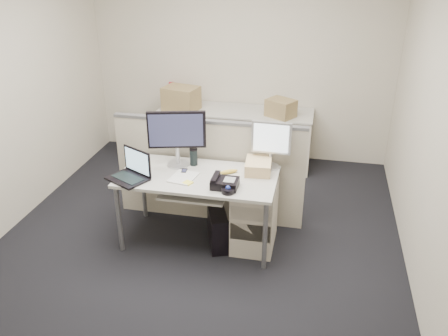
% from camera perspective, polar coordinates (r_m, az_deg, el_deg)
% --- Properties ---
extents(floor, '(4.00, 4.50, 0.01)m').
position_cam_1_polar(floor, '(4.89, -2.95, -8.62)').
color(floor, black).
rests_on(floor, ground).
extents(wall_back, '(4.00, 0.02, 2.70)m').
position_cam_1_polar(wall_back, '(6.39, 2.01, 13.05)').
color(wall_back, beige).
rests_on(wall_back, ground).
extents(wall_front, '(4.00, 0.02, 2.70)m').
position_cam_1_polar(wall_front, '(2.41, -17.60, -11.13)').
color(wall_front, beige).
rests_on(wall_front, ground).
extents(wall_right, '(0.02, 4.50, 2.70)m').
position_cam_1_polar(wall_right, '(4.24, 23.84, 4.18)').
color(wall_right, beige).
rests_on(wall_right, ground).
extents(desk, '(1.50, 0.75, 0.73)m').
position_cam_1_polar(desk, '(4.54, -3.14, -1.63)').
color(desk, beige).
rests_on(desk, floor).
extents(keyboard_tray, '(0.62, 0.32, 0.02)m').
position_cam_1_polar(keyboard_tray, '(4.41, -3.72, -3.19)').
color(keyboard_tray, beige).
rests_on(keyboard_tray, desk).
extents(drawer_pedestal, '(0.40, 0.55, 0.65)m').
position_cam_1_polar(drawer_pedestal, '(4.66, 3.71, -5.71)').
color(drawer_pedestal, beige).
rests_on(drawer_pedestal, floor).
extents(cubicle_partition, '(2.00, 0.06, 1.10)m').
position_cam_1_polar(cubicle_partition, '(4.98, -1.80, -0.50)').
color(cubicle_partition, '#B9AA98').
rests_on(cubicle_partition, floor).
extents(back_counter, '(2.00, 0.60, 0.72)m').
position_cam_1_polar(back_counter, '(6.38, 1.36, 3.73)').
color(back_counter, beige).
rests_on(back_counter, floor).
extents(monitor_main, '(0.60, 0.35, 0.56)m').
position_cam_1_polar(monitor_main, '(4.62, -5.67, 3.50)').
color(monitor_main, black).
rests_on(monitor_main, desk).
extents(monitor_small, '(0.39, 0.21, 0.47)m').
position_cam_1_polar(monitor_small, '(4.59, 5.67, 2.73)').
color(monitor_small, '#B7B7BC').
rests_on(monitor_small, desk).
extents(laptop, '(0.44, 0.41, 0.27)m').
position_cam_1_polar(laptop, '(4.46, -11.67, 0.15)').
color(laptop, black).
rests_on(laptop, desk).
extents(trackball, '(0.14, 0.14, 0.05)m').
position_cam_1_polar(trackball, '(4.19, 0.49, -2.73)').
color(trackball, black).
rests_on(trackball, desk).
extents(desk_phone, '(0.24, 0.20, 0.08)m').
position_cam_1_polar(desk_phone, '(4.28, 0.10, -1.86)').
color(desk_phone, black).
rests_on(desk_phone, desk).
extents(paper_stack, '(0.26, 0.31, 0.01)m').
position_cam_1_polar(paper_stack, '(4.47, -4.91, -1.13)').
color(paper_stack, silver).
rests_on(paper_stack, desk).
extents(sticky_pad, '(0.11, 0.11, 0.01)m').
position_cam_1_polar(sticky_pad, '(4.37, -4.40, -1.79)').
color(sticky_pad, '#FFEE45').
rests_on(sticky_pad, desk).
extents(travel_mug, '(0.09, 0.09, 0.16)m').
position_cam_1_polar(travel_mug, '(4.70, -3.67, 1.28)').
color(travel_mug, black).
rests_on(travel_mug, desk).
extents(banana, '(0.18, 0.13, 0.04)m').
position_cam_1_polar(banana, '(4.53, 0.58, -0.44)').
color(banana, yellow).
rests_on(banana, desk).
extents(cellphone, '(0.06, 0.10, 0.01)m').
position_cam_1_polar(cellphone, '(4.59, -4.81, -0.37)').
color(cellphone, black).
rests_on(cellphone, desk).
extents(manila_folders, '(0.27, 0.33, 0.12)m').
position_cam_1_polar(manila_folders, '(4.57, 4.15, 0.22)').
color(manila_folders, '#E9C680').
rests_on(manila_folders, desk).
extents(keyboard, '(0.45, 0.19, 0.02)m').
position_cam_1_polar(keyboard, '(4.45, -4.22, -2.62)').
color(keyboard, black).
rests_on(keyboard, keyboard_tray).
extents(pc_tower_desk, '(0.29, 0.43, 0.37)m').
position_cam_1_polar(pc_tower_desk, '(4.70, -0.78, -7.32)').
color(pc_tower_desk, black).
rests_on(pc_tower_desk, floor).
extents(pc_tower_spare_dark, '(0.36, 0.53, 0.46)m').
position_cam_1_polar(pc_tower_spare_dark, '(6.91, -10.41, 3.90)').
color(pc_tower_spare_dark, black).
rests_on(pc_tower_spare_dark, floor).
extents(pc_tower_spare_silver, '(0.34, 0.54, 0.47)m').
position_cam_1_polar(pc_tower_spare_silver, '(6.81, -10.84, 3.56)').
color(pc_tower_spare_silver, '#B7B7BC').
rests_on(pc_tower_spare_silver, floor).
extents(cardboard_box_left, '(0.49, 0.41, 0.32)m').
position_cam_1_polar(cardboard_box_left, '(6.26, -5.17, 8.24)').
color(cardboard_box_left, '#9E885A').
rests_on(cardboard_box_left, back_counter).
extents(cardboard_box_right, '(0.42, 0.39, 0.24)m').
position_cam_1_polar(cardboard_box_right, '(6.03, 6.85, 7.07)').
color(cardboard_box_right, '#9E885A').
rests_on(cardboard_box_right, back_counter).
extents(red_binder, '(0.16, 0.31, 0.28)m').
position_cam_1_polar(red_binder, '(6.52, -6.31, 8.72)').
color(red_binder, maroon).
rests_on(red_binder, back_counter).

